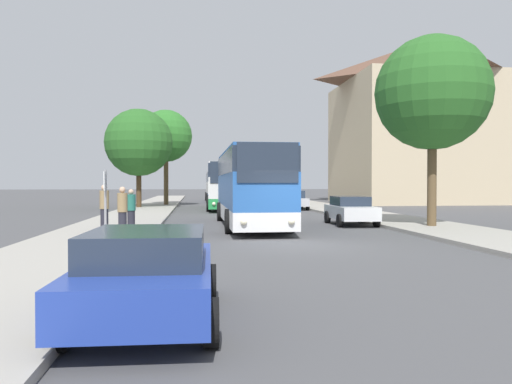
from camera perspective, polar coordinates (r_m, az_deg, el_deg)
name	(u,v)px	position (r m, az deg, el deg)	size (l,w,h in m)	color
ground_plane	(300,245)	(16.46, 5.06, -6.08)	(300.00, 300.00, 0.00)	#4C4C4F
sidewalk_left	(79,246)	(16.50, -19.59, -5.85)	(4.00, 120.00, 0.15)	#A39E93
sidewalk_right	(500,240)	(19.16, 26.08, -4.95)	(4.00, 120.00, 0.15)	#A39E93
building_right_background	(428,122)	(55.47, 19.03, 7.61)	(17.36, 14.54, 16.91)	#C6B28E
bus_front	(250,187)	(23.46, -0.70, 0.63)	(2.79, 11.63, 3.51)	silver
bus_middle	(225,185)	(39.02, -3.62, 0.78)	(3.01, 11.69, 3.51)	#238942
bus_rear	(218,186)	(54.40, -4.36, 0.71)	(2.76, 11.73, 3.24)	#2D519E
parked_car_left_curb	(148,273)	(7.55, -12.26, -9.02)	(2.11, 4.16, 1.36)	#233D9E
parked_car_right_near	(351,210)	(24.62, 10.76, -2.02)	(2.01, 3.96, 1.39)	silver
parked_car_right_far	(292,200)	(38.46, 4.19, -0.88)	(2.13, 4.10, 1.46)	#B7B7BC
bus_stop_sign	(105,197)	(16.64, -16.84, -0.57)	(0.08, 0.45, 2.30)	gray
pedestrian_waiting_near	(131,209)	(20.72, -14.08, -1.94)	(0.36, 0.36, 1.64)	#23232D
pedestrian_waiting_far	(104,207)	(20.53, -16.94, -1.69)	(0.36, 0.36, 1.83)	#23232D
pedestrian_walking_back	(122,210)	(18.77, -15.02, -2.06)	(0.36, 0.36, 1.75)	#23232D
tree_left_near	(166,136)	(44.54, -10.26, 6.30)	(4.55, 4.55, 8.29)	brown
tree_left_far	(139,143)	(40.20, -13.26, 5.51)	(5.26, 5.26, 7.69)	#47331E
tree_right_near	(432,93)	(23.66, 19.52, 10.58)	(5.01, 5.01, 8.36)	brown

